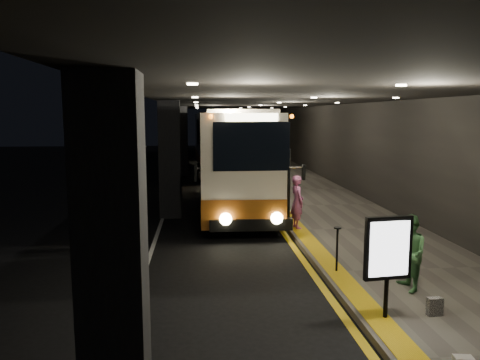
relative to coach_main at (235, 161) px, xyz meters
name	(u,v)px	position (x,y,z in m)	size (l,w,h in m)	color
ground	(214,244)	(-1.14, -6.18, -1.89)	(90.00, 90.00, 0.00)	black
lane_line_white	(165,211)	(-2.94, -1.18, -1.88)	(0.12, 50.00, 0.01)	silver
kerb_stripe_yellow	(267,209)	(1.21, -1.18, -1.88)	(0.18, 50.00, 0.01)	gold
sidewalk	(324,207)	(3.61, -1.18, -1.81)	(4.50, 50.00, 0.15)	#514C44
tactile_strip	(279,205)	(1.71, -1.18, -1.73)	(0.50, 50.00, 0.01)	gold
terminal_wall	(379,136)	(5.86, -1.18, 1.11)	(0.10, 50.00, 6.00)	black
support_columns	(170,159)	(-2.64, -2.18, 0.31)	(0.80, 24.80, 4.40)	black
canopy	(271,96)	(1.36, -1.18, 2.71)	(9.00, 50.00, 0.40)	black
coach_main	(235,161)	(0.00, 0.00, 0.00)	(3.03, 12.70, 3.93)	beige
coach_second	(217,144)	(-0.34, 11.83, -0.02)	(2.95, 12.42, 3.88)	beige
coach_third	(212,137)	(-0.26, 24.56, -0.18)	(2.79, 11.41, 3.56)	beige
passenger_boarding	(297,202)	(1.66, -5.02, -0.86)	(0.64, 0.42, 1.76)	#C45B95
passenger_waiting_green	(409,253)	(2.87, -10.66, -0.91)	(0.80, 0.49, 1.65)	#49834A
bag_polka	(435,306)	(2.82, -11.94, -1.57)	(0.28, 0.12, 0.35)	black
info_sign	(388,250)	(1.86, -11.96, -0.44)	(0.91, 0.22, 1.92)	black
stanchion_post	(337,250)	(1.71, -9.34, -1.20)	(0.05, 0.05, 1.07)	black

